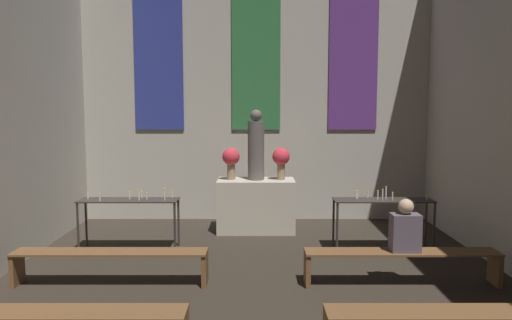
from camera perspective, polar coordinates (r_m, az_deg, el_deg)
name	(u,v)px	position (r m, az deg, el deg)	size (l,w,h in m)	color
wall_back	(256,76)	(9.99, 0.00, 9.55)	(7.04, 0.16, 5.66)	#B2AD9E
altar	(256,205)	(9.12, 0.00, -5.20)	(1.39, 0.74, 0.95)	#BCB29E
statue	(256,148)	(8.97, 0.00, 1.44)	(0.30, 0.30, 1.26)	#5B5651
flower_vase_left	(231,159)	(9.00, -2.88, 0.12)	(0.32, 0.32, 0.58)	#937A5B
flower_vase_right	(281,159)	(9.00, 2.88, 0.12)	(0.32, 0.32, 0.58)	#937A5B
candle_rack_left	(129,206)	(8.16, -14.30, -5.07)	(1.56, 0.43, 0.99)	#332D28
candle_rack_right	(383,206)	(8.16, 14.32, -5.07)	(1.56, 0.43, 1.01)	#332D28
pew_back_left	(111,259)	(6.72, -16.29, -10.81)	(2.45, 0.36, 0.44)	brown
pew_back_right	(401,259)	(6.71, 16.28, -10.81)	(2.45, 0.36, 0.44)	brown
person_seated	(405,229)	(6.62, 16.69, -7.53)	(0.36, 0.24, 0.67)	#564C56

